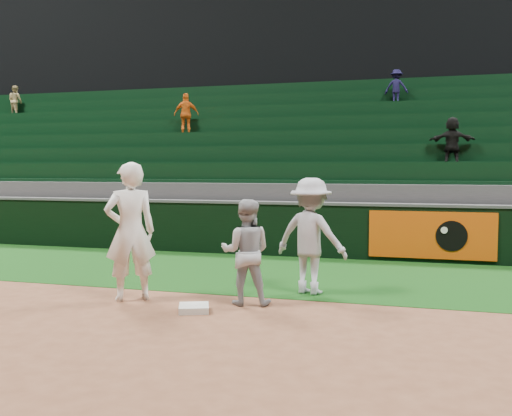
# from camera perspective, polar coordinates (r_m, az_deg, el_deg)

# --- Properties ---
(ground) EXTENTS (70.00, 70.00, 0.00)m
(ground) POSITION_cam_1_polar(r_m,az_deg,el_deg) (8.26, -3.87, -10.13)
(ground) COLOR brown
(ground) RESTS_ON ground
(foul_grass) EXTENTS (36.00, 4.20, 0.01)m
(foul_grass) POSITION_cam_1_polar(r_m,az_deg,el_deg) (11.06, 1.46, -6.48)
(foul_grass) COLOR #0D340D
(foul_grass) RESTS_ON ground
(upper_deck) EXTENTS (40.00, 12.00, 12.00)m
(upper_deck) POSITION_cam_1_polar(r_m,az_deg,el_deg) (25.44, 9.90, 12.95)
(upper_deck) COLOR black
(upper_deck) RESTS_ON ground
(first_base) EXTENTS (0.54, 0.54, 0.09)m
(first_base) POSITION_cam_1_polar(r_m,az_deg,el_deg) (8.19, -6.23, -9.93)
(first_base) COLOR silver
(first_base) RESTS_ON ground
(first_baseman) EXTENTS (0.92, 0.86, 2.11)m
(first_baseman) POSITION_cam_1_polar(r_m,az_deg,el_deg) (8.87, -12.46, -2.32)
(first_baseman) COLOR white
(first_baseman) RESTS_ON ground
(baserunner) EXTENTS (0.85, 0.72, 1.56)m
(baserunner) POSITION_cam_1_polar(r_m,az_deg,el_deg) (8.43, -1.01, -4.42)
(baserunner) COLOR #A0A3AB
(baserunner) RESTS_ON ground
(base_coach) EXTENTS (1.34, 0.98, 1.85)m
(base_coach) POSITION_cam_1_polar(r_m,az_deg,el_deg) (9.14, 5.51, -2.80)
(base_coach) COLOR #A7A9B5
(base_coach) RESTS_ON foul_grass
(field_wall) EXTENTS (36.00, 0.45, 1.25)m
(field_wall) POSITION_cam_1_polar(r_m,az_deg,el_deg) (13.08, 3.99, -2.07)
(field_wall) COLOR black
(field_wall) RESTS_ON ground
(stadium_seating) EXTENTS (36.00, 5.95, 5.00)m
(stadium_seating) POSITION_cam_1_polar(r_m,az_deg,el_deg) (16.73, 6.61, 2.90)
(stadium_seating) COLOR #373739
(stadium_seating) RESTS_ON ground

